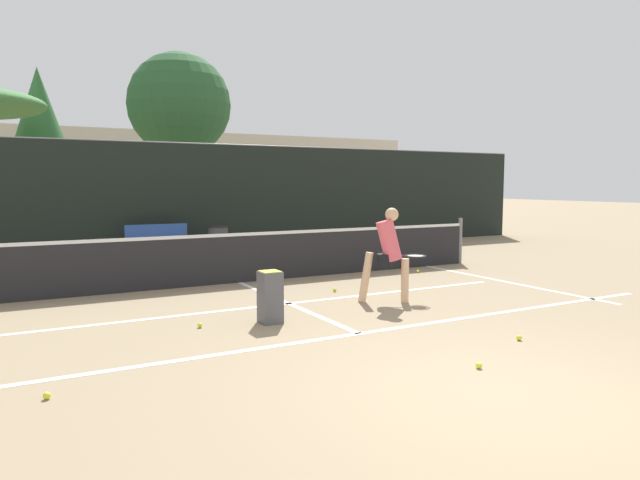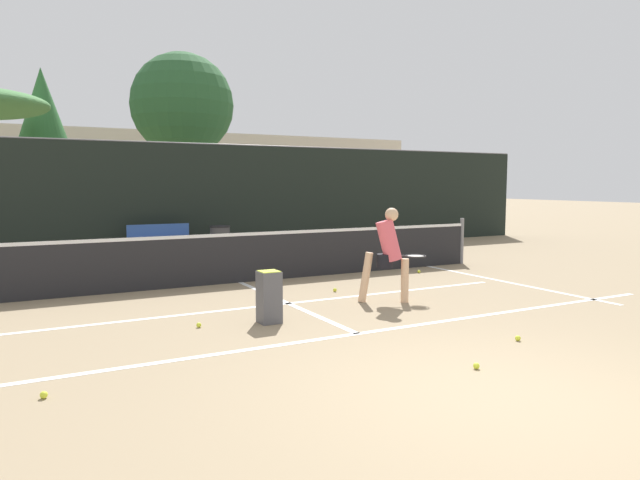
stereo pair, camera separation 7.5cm
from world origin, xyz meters
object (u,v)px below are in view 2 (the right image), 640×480
object	(u,v)px
player_practicing	(388,251)
ball_hopper	(269,296)
parked_car	(271,220)
trash_bin	(220,241)
courtside_bench	(160,240)

from	to	relation	value
player_practicing	ball_hopper	distance (m)	2.27
parked_car	ball_hopper	bearing A→B (deg)	-113.28
player_practicing	trash_bin	size ratio (longest dim) A/B	1.89
ball_hopper	trash_bin	xyz separation A→B (m)	(1.64, 7.09, 0.03)
ball_hopper	parked_car	xyz separation A→B (m)	(5.31, 12.34, 0.18)
player_practicing	parked_car	distance (m)	12.39
courtside_bench	parked_car	xyz separation A→B (m)	(5.14, 4.92, 0.09)
player_practicing	trash_bin	world-z (taller)	player_practicing
parked_car	courtside_bench	bearing A→B (deg)	-136.22
player_practicing	parked_car	world-z (taller)	player_practicing
ball_hopper	parked_car	bearing A→B (deg)	66.72
courtside_bench	trash_bin	xyz separation A→B (m)	(1.47, -0.33, -0.06)
player_practicing	courtside_bench	bearing A→B (deg)	136.77
courtside_bench	player_practicing	bearing A→B (deg)	-72.49
player_practicing	ball_hopper	size ratio (longest dim) A/B	2.12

